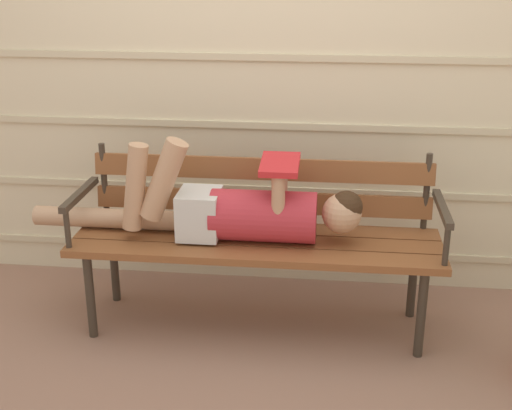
% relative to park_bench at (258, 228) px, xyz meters
% --- Properties ---
extents(ground_plane, '(12.00, 12.00, 0.00)m').
position_rel_park_bench_xyz_m(ground_plane, '(0.00, -0.12, -0.51)').
color(ground_plane, '#936B56').
extents(house_siding, '(4.89, 0.08, 2.56)m').
position_rel_park_bench_xyz_m(house_siding, '(0.00, 0.51, 0.77)').
color(house_siding, beige).
rests_on(house_siding, ground).
extents(park_bench, '(1.80, 0.51, 0.87)m').
position_rel_park_bench_xyz_m(park_bench, '(0.00, 0.00, 0.00)').
color(park_bench, brown).
rests_on(park_bench, ground).
extents(reclining_person, '(1.65, 0.25, 0.52)m').
position_rel_park_bench_xyz_m(reclining_person, '(-0.10, -0.07, 0.12)').
color(reclining_person, '#B72D38').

